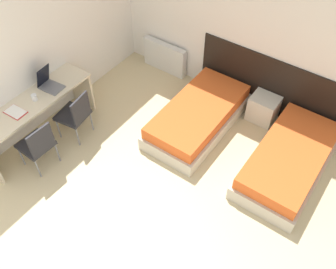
{
  "coord_description": "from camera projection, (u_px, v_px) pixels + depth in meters",
  "views": [
    {
      "loc": [
        2.0,
        -0.6,
        4.35
      ],
      "look_at": [
        0.0,
        2.21,
        0.55
      ],
      "focal_mm": 40.0,
      "sensor_mm": 36.0,
      "label": 1
    }
  ],
  "objects": [
    {
      "name": "headboard_panel",
      "position": [
        273.0,
        87.0,
        5.85
      ],
      "size": [
        2.54,
        0.03,
        1.02
      ],
      "color": "black",
      "rests_on": "ground_plane"
    },
    {
      "name": "nightstand",
      "position": [
        263.0,
        108.0,
        5.95
      ],
      "size": [
        0.43,
        0.37,
        0.44
      ],
      "color": "beige",
      "rests_on": "ground_plane"
    },
    {
      "name": "wall_left",
      "position": [
        37.0,
        40.0,
        5.25
      ],
      "size": [
        0.05,
        5.01,
        2.7
      ],
      "color": "white",
      "rests_on": "ground_plane"
    },
    {
      "name": "desk",
      "position": [
        34.0,
        110.0,
        5.41
      ],
      "size": [
        0.51,
        1.88,
        0.75
      ],
      "color": "beige",
      "rests_on": "ground_plane"
    },
    {
      "name": "chair_near_laptop",
      "position": [
        75.0,
        114.0,
        5.53
      ],
      "size": [
        0.47,
        0.47,
        0.82
      ],
      "rotation": [
        0.0,
        0.0,
        0.14
      ],
      "color": "#232328",
      "rests_on": "ground_plane"
    },
    {
      "name": "bed_near_door",
      "position": [
        289.0,
        161.0,
        5.26
      ],
      "size": [
        0.93,
        1.85,
        0.43
      ],
      "color": "beige",
      "rests_on": "ground_plane"
    },
    {
      "name": "laptop",
      "position": [
        49.0,
        83.0,
        5.45
      ],
      "size": [
        0.36,
        0.27,
        0.34
      ],
      "rotation": [
        0.0,
        0.0,
        0.1
      ],
      "color": "slate",
      "rests_on": "desk"
    },
    {
      "name": "chair_near_notebook",
      "position": [
        38.0,
        144.0,
        5.13
      ],
      "size": [
        0.43,
        0.43,
        0.82
      ],
      "rotation": [
        0.0,
        0.0,
        -0.04
      ],
      "color": "#232328",
      "rests_on": "ground_plane"
    },
    {
      "name": "open_notebook",
      "position": [
        15.0,
        112.0,
        5.14
      ],
      "size": [
        0.3,
        0.21,
        0.02
      ],
      "rotation": [
        0.0,
        0.0,
        0.05
      ],
      "color": "#B21E1E",
      "rests_on": "desk"
    },
    {
      "name": "mug",
      "position": [
        34.0,
        97.0,
        5.28
      ],
      "size": [
        0.08,
        0.08,
        0.09
      ],
      "color": "white",
      "rests_on": "desk"
    },
    {
      "name": "bed_near_window",
      "position": [
        198.0,
        117.0,
        5.85
      ],
      "size": [
        0.93,
        1.85,
        0.43
      ],
      "color": "beige",
      "rests_on": "ground_plane"
    },
    {
      "name": "wall_back",
      "position": [
        240.0,
        24.0,
        5.54
      ],
      "size": [
        5.19,
        0.05,
        2.7
      ],
      "color": "white",
      "rests_on": "ground_plane"
    },
    {
      "name": "radiator",
      "position": [
        165.0,
        57.0,
        6.77
      ],
      "size": [
        0.86,
        0.12,
        0.55
      ],
      "color": "silver",
      "rests_on": "ground_plane"
    }
  ]
}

